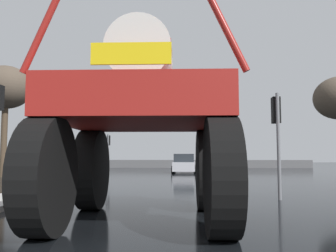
{
  "coord_description": "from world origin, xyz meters",
  "views": [
    {
      "loc": [
        1.25,
        -0.84,
        1.34
      ],
      "look_at": [
        0.78,
        8.16,
        2.11
      ],
      "focal_mm": 38.06,
      "sensor_mm": 36.0,
      "label": 1
    }
  ],
  "objects_px": {
    "bare_tree_left": "(6,88)",
    "traffic_signal_near_right": "(277,122)",
    "sedan_ahead": "(184,164)",
    "oversize_sprayer": "(143,124)",
    "traffic_signal_far_left": "(108,145)",
    "traffic_signal_far_right": "(95,143)"
  },
  "relations": [
    {
      "from": "traffic_signal_near_right",
      "to": "traffic_signal_far_left",
      "type": "height_order",
      "value": "traffic_signal_near_right"
    },
    {
      "from": "traffic_signal_far_left",
      "to": "bare_tree_left",
      "type": "relative_size",
      "value": 0.44
    },
    {
      "from": "sedan_ahead",
      "to": "traffic_signal_near_right",
      "type": "bearing_deg",
      "value": -168.89
    },
    {
      "from": "traffic_signal_far_left",
      "to": "oversize_sprayer",
      "type": "bearing_deg",
      "value": -75.74
    },
    {
      "from": "oversize_sprayer",
      "to": "traffic_signal_near_right",
      "type": "relative_size",
      "value": 1.56
    },
    {
      "from": "traffic_signal_far_left",
      "to": "traffic_signal_far_right",
      "type": "distance_m",
      "value": 1.2
    },
    {
      "from": "sedan_ahead",
      "to": "traffic_signal_far_right",
      "type": "xyz_separation_m",
      "value": [
        -7.66,
        1.4,
        1.71
      ]
    },
    {
      "from": "traffic_signal_far_left",
      "to": "traffic_signal_far_right",
      "type": "xyz_separation_m",
      "value": [
        -1.2,
        -0.0,
        0.1
      ]
    },
    {
      "from": "oversize_sprayer",
      "to": "traffic_signal_far_left",
      "type": "xyz_separation_m",
      "value": [
        -5.74,
        22.59,
        0.31
      ]
    },
    {
      "from": "bare_tree_left",
      "to": "oversize_sprayer",
      "type": "bearing_deg",
      "value": -53.92
    },
    {
      "from": "traffic_signal_far_right",
      "to": "bare_tree_left",
      "type": "distance_m",
      "value": 9.23
    },
    {
      "from": "traffic_signal_far_left",
      "to": "traffic_signal_far_right",
      "type": "height_order",
      "value": "traffic_signal_far_right"
    },
    {
      "from": "traffic_signal_near_right",
      "to": "bare_tree_left",
      "type": "height_order",
      "value": "bare_tree_left"
    },
    {
      "from": "sedan_ahead",
      "to": "oversize_sprayer",
      "type": "bearing_deg",
      "value": 179.11
    },
    {
      "from": "bare_tree_left",
      "to": "traffic_signal_near_right",
      "type": "bearing_deg",
      "value": -36.9
    },
    {
      "from": "sedan_ahead",
      "to": "traffic_signal_far_right",
      "type": "relative_size",
      "value": 1.24
    },
    {
      "from": "sedan_ahead",
      "to": "bare_tree_left",
      "type": "relative_size",
      "value": 0.57
    },
    {
      "from": "oversize_sprayer",
      "to": "traffic_signal_far_left",
      "type": "height_order",
      "value": "oversize_sprayer"
    },
    {
      "from": "traffic_signal_near_right",
      "to": "bare_tree_left",
      "type": "distance_m",
      "value": 18.65
    },
    {
      "from": "sedan_ahead",
      "to": "traffic_signal_near_right",
      "type": "xyz_separation_m",
      "value": [
        3.06,
        -17.26,
        1.71
      ]
    },
    {
      "from": "traffic_signal_near_right",
      "to": "traffic_signal_far_right",
      "type": "height_order",
      "value": "traffic_signal_far_right"
    },
    {
      "from": "sedan_ahead",
      "to": "traffic_signal_far_right",
      "type": "height_order",
      "value": "traffic_signal_far_right"
    }
  ]
}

